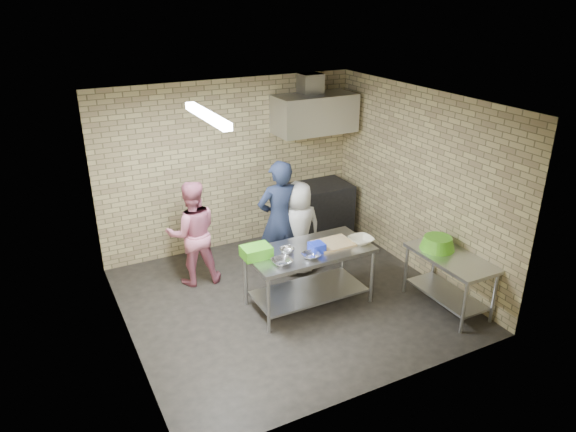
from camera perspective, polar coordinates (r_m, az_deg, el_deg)
The scene contains 26 objects.
floor at distance 7.36m, azimuth 0.02°, elevation -8.96°, with size 4.20×4.20×0.00m, color black.
ceiling at distance 6.35m, azimuth 0.03°, elevation 12.16°, with size 4.20×4.20×0.00m, color black.
back_wall at distance 8.46m, azimuth -6.23°, elevation 5.39°, with size 4.20×0.06×2.70m, color tan.
front_wall at distance 5.22m, azimuth 10.22°, elevation -6.64°, with size 4.20×0.06×2.70m, color tan.
left_wall at distance 6.15m, azimuth -17.67°, elevation -2.64°, with size 0.06×4.00×2.70m, color tan.
right_wall at distance 7.86m, azimuth 13.78°, elevation 3.46°, with size 0.06×4.00×2.70m, color tan.
prep_table at distance 7.08m, azimuth 2.27°, elevation -6.51°, with size 1.62×0.81×0.81m, color #AEAFB5.
side_counter at distance 7.34m, azimuth 16.80°, elevation -6.73°, with size 0.60×1.20×0.75m, color silver.
stove at distance 9.02m, azimuth 2.83°, elevation 0.56°, with size 1.20×0.70×0.90m, color black.
range_hood at distance 8.56m, azimuth 2.88°, elevation 10.93°, with size 1.30×0.60×0.60m, color silver.
hood_duct at distance 8.61m, azimuth 2.43°, elevation 14.05°, with size 0.35×0.30×0.30m, color #A5A8AD.
wall_shelf at distance 8.91m, azimuth 3.94°, elevation 10.20°, with size 0.80×0.20×0.04m, color #3F2B19.
fluorescent_fixture at distance 5.98m, azimuth -8.67°, elevation 10.62°, with size 0.10×1.25×0.08m, color white.
green_crate at distance 6.68m, azimuth -3.43°, elevation -3.85°, with size 0.36×0.27×0.14m, color #40A11D.
blue_tub at distance 6.81m, azimuth 3.11°, elevation -3.39°, with size 0.18×0.18×0.12m, color #1C32D5.
cutting_board at distance 7.03m, azimuth 4.89°, elevation -2.95°, with size 0.50×0.38×0.03m, color tan.
mixing_bowl_a at distance 6.51m, azimuth -0.65°, elevation -4.95°, with size 0.25×0.25×0.06m, color #B6B8BD.
mixing_bowl_b at distance 6.79m, azimuth -0.09°, elevation -3.71°, with size 0.19×0.19×0.06m, color #BABBC1.
mixing_bowl_c at distance 6.67m, azimuth 2.51°, elevation -4.29°, with size 0.23×0.23×0.06m, color silver.
ceramic_bowl at distance 7.10m, azimuth 7.85°, elevation -2.59°, with size 0.31×0.31×0.08m, color beige.
green_basin at distance 7.28m, azimuth 15.76°, elevation -2.79°, with size 0.46×0.46×0.17m, color #59C626, non-canonical shape.
bottle_red at distance 8.76m, azimuth 2.53°, elevation 10.75°, with size 0.07×0.07×0.18m, color #B22619.
bottle_green at distance 8.97m, azimuth 4.79°, elevation 10.88°, with size 0.06×0.06×0.15m, color green.
man_navy at distance 7.56m, azimuth -0.95°, elevation -0.45°, with size 0.64×0.42×1.77m, color black.
woman_pink at distance 7.56m, azimuth -10.22°, elevation -1.83°, with size 0.74×0.58×1.53m, color #C66885.
woman_white at distance 7.73m, azimuth 1.14°, elevation -1.33°, with size 0.69×0.45×1.41m, color silver.
Camera 1 is at (-2.86, -5.54, 3.91)m, focal length 33.11 mm.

